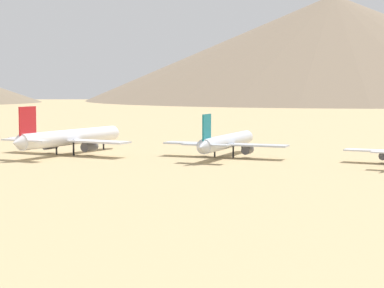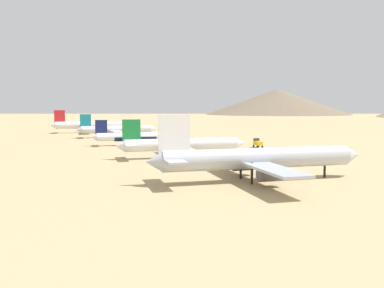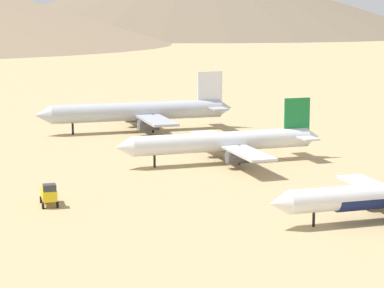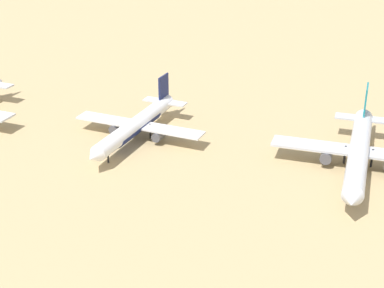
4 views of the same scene
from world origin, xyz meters
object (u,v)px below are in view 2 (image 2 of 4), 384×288
object	(u,v)px
parked_jet_0	(257,159)
parked_jet_1	(181,145)
parked_jet_3	(116,129)
parked_jet_4	(90,125)
parked_jet_2	(135,137)
service_truck	(258,143)

from	to	relation	value
parked_jet_0	parked_jet_1	world-z (taller)	parked_jet_0
parked_jet_3	parked_jet_4	xyz separation A→B (m)	(-14.56, 45.64, 0.61)
parked_jet_0	parked_jet_4	world-z (taller)	parked_jet_0
parked_jet_2	parked_jet_4	world-z (taller)	parked_jet_4
parked_jet_0	service_truck	distance (m)	78.64
parked_jet_0	parked_jet_1	size ratio (longest dim) A/B	1.18
parked_jet_2	parked_jet_0	bearing A→B (deg)	-79.19
parked_jet_2	parked_jet_1	bearing A→B (deg)	-77.92
parked_jet_1	parked_jet_0	bearing A→B (deg)	-80.52
parked_jet_1	parked_jet_3	distance (m)	100.32
parked_jet_4	service_truck	xyz separation A→B (m)	(69.45, -119.47, -3.00)
parked_jet_3	service_truck	xyz separation A→B (m)	(54.89, -73.83, -2.39)
parked_jet_2	service_truck	xyz separation A→B (m)	(49.66, -23.43, -1.76)
parked_jet_3	parked_jet_4	bearing A→B (deg)	107.69
parked_jet_2	service_truck	bearing A→B (deg)	-25.26
parked_jet_0	parked_jet_2	size ratio (longest dim) A/B	1.35
parked_jet_3	parked_jet_4	distance (m)	47.91
parked_jet_1	service_truck	xyz separation A→B (m)	(39.24, 25.26, -2.37)
parked_jet_1	service_truck	size ratio (longest dim) A/B	8.77
parked_jet_1	parked_jet_2	size ratio (longest dim) A/B	1.15
parked_jet_1	service_truck	bearing A→B (deg)	32.77
parked_jet_2	service_truck	world-z (taller)	parked_jet_2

